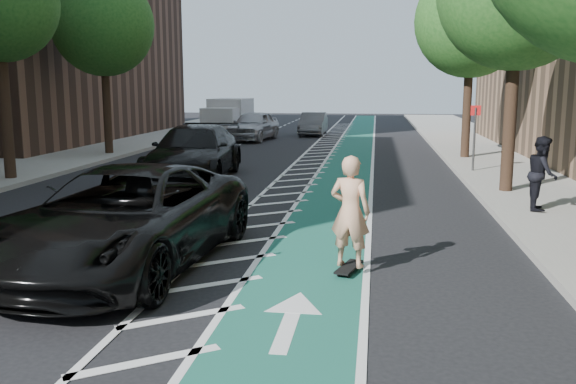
% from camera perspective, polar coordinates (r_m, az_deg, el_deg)
% --- Properties ---
extents(ground, '(120.00, 120.00, 0.00)m').
position_cam_1_polar(ground, '(11.73, -12.64, -6.02)').
color(ground, black).
rests_on(ground, ground).
extents(bike_lane, '(2.00, 90.00, 0.01)m').
position_cam_1_polar(bike_lane, '(20.80, 5.08, 1.14)').
color(bike_lane, '#1A5C45').
rests_on(bike_lane, ground).
extents(buffer_strip, '(1.40, 90.00, 0.01)m').
position_cam_1_polar(buffer_strip, '(20.93, 0.97, 1.23)').
color(buffer_strip, silver).
rests_on(buffer_strip, ground).
extents(sidewalk_right, '(5.00, 90.00, 0.15)m').
position_cam_1_polar(sidewalk_right, '(21.45, 22.69, 0.86)').
color(sidewalk_right, gray).
rests_on(sidewalk_right, ground).
extents(sidewalk_left, '(5.00, 90.00, 0.15)m').
position_cam_1_polar(sidewalk_left, '(24.81, -25.13, 1.82)').
color(sidewalk_left, gray).
rests_on(sidewalk_left, ground).
extents(curb_right, '(0.12, 90.00, 0.16)m').
position_cam_1_polar(curb_right, '(20.97, 16.20, 1.05)').
color(curb_right, gray).
rests_on(curb_right, ground).
extents(curb_left, '(0.12, 90.00, 0.16)m').
position_cam_1_polar(curb_left, '(23.56, -20.14, 1.78)').
color(curb_left, gray).
rests_on(curb_left, ground).
extents(tree_r_d, '(4.20, 4.20, 7.90)m').
position_cam_1_polar(tree_r_d, '(26.92, 16.87, 15.06)').
color(tree_r_d, '#382619').
rests_on(tree_r_d, ground).
extents(tree_l_d, '(4.20, 4.20, 7.90)m').
position_cam_1_polar(tree_l_d, '(29.23, -16.63, 14.64)').
color(tree_l_d, '#382619').
rests_on(tree_l_d, ground).
extents(sign_post, '(0.35, 0.08, 2.47)m').
position_cam_1_polar(sign_post, '(22.87, 17.04, 4.93)').
color(sign_post, '#4C4C4C').
rests_on(sign_post, ground).
extents(skateboard, '(0.48, 0.93, 0.12)m').
position_cam_1_polar(skateboard, '(10.59, 5.74, -7.01)').
color(skateboard, black).
rests_on(skateboard, ground).
extents(skateboarder, '(0.80, 0.63, 1.91)m').
position_cam_1_polar(skateboarder, '(10.35, 5.83, -1.82)').
color(skateboarder, tan).
rests_on(skateboarder, skateboard).
extents(suv_near, '(3.40, 6.53, 1.76)m').
position_cam_1_polar(suv_near, '(11.12, -14.91, -2.33)').
color(suv_near, black).
rests_on(suv_near, ground).
extents(suv_far, '(2.92, 6.41, 1.82)m').
position_cam_1_polar(suv_far, '(21.08, -8.77, 3.65)').
color(suv_far, black).
rests_on(suv_far, ground).
extents(car_silver, '(2.63, 5.26, 1.72)m').
position_cam_1_polar(car_silver, '(35.82, -3.25, 6.22)').
color(car_silver, '#A3A2A7').
rests_on(car_silver, ground).
extents(car_grey, '(1.55, 4.41, 1.45)m').
position_cam_1_polar(car_grey, '(39.61, 2.38, 6.39)').
color(car_grey, slate).
rests_on(car_grey, ground).
extents(pedestrian, '(0.84, 1.00, 1.82)m').
position_cam_1_polar(pedestrian, '(16.11, 22.68, 1.62)').
color(pedestrian, black).
rests_on(pedestrian, sidewalk_right).
extents(box_truck, '(2.63, 5.51, 2.26)m').
position_cam_1_polar(box_truck, '(43.28, -5.60, 7.07)').
color(box_truck, silver).
rests_on(box_truck, ground).
extents(barrel_a, '(0.62, 0.62, 0.84)m').
position_cam_1_polar(barrel_a, '(19.51, -10.72, 1.58)').
color(barrel_a, '#FF560D').
rests_on(barrel_a, ground).
extents(barrel_b, '(0.69, 0.69, 0.94)m').
position_cam_1_polar(barrel_b, '(23.63, -10.89, 3.12)').
color(barrel_b, orange).
rests_on(barrel_b, ground).
extents(barrel_c, '(0.71, 0.71, 0.97)m').
position_cam_1_polar(barrel_c, '(27.14, -9.23, 4.07)').
color(barrel_c, '#DA520B').
rests_on(barrel_c, ground).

